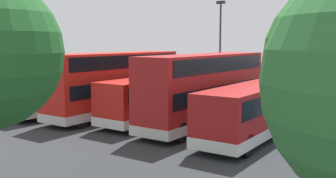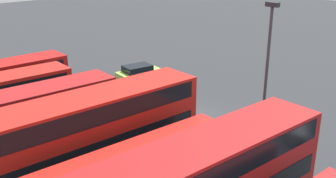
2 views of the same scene
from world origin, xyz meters
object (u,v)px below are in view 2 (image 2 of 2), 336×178
car_small_green (139,73)px  bus_single_deck_third (140,178)px  bus_double_decker_fourth (93,135)px  lamp_post_tall (267,71)px  bus_single_deck_fifth (56,128)px  bus_single_deck_sixth (36,109)px

car_small_green → bus_single_deck_third: bearing=140.9°
bus_double_decker_fourth → bus_single_deck_third: bearing=-179.6°
lamp_post_tall → bus_single_deck_fifth: bearing=46.5°
bus_single_deck_fifth → bus_single_deck_sixth: (3.49, -0.49, -0.00)m
bus_single_deck_fifth → bus_single_deck_sixth: size_ratio=1.11×
bus_single_deck_third → bus_single_deck_fifth: bearing=1.8°
bus_single_deck_sixth → lamp_post_tall: (-11.53, -7.97, 3.41)m
bus_single_deck_sixth → car_small_green: bus_single_deck_sixth is taller
bus_single_deck_sixth → lamp_post_tall: bearing=-145.3°
bus_single_deck_third → car_small_green: (14.47, -11.74, -0.92)m
bus_single_deck_fifth → car_small_green: bus_single_deck_fifth is taller
bus_single_deck_fifth → bus_double_decker_fourth: bearing=-176.7°
car_small_green → lamp_post_tall: bearing=167.1°
bus_single_deck_third → lamp_post_tall: size_ratio=1.18×
lamp_post_tall → bus_double_decker_fourth: bearing=61.7°
bus_single_deck_sixth → bus_single_deck_third: bearing=178.6°
bus_double_decker_fourth → car_small_green: bus_double_decker_fourth is taller
bus_single_deck_third → car_small_green: 18.65m
bus_single_deck_third → bus_single_deck_sixth: (10.73, -0.26, 0.00)m
bus_double_decker_fourth → bus_single_deck_sixth: bus_double_decker_fourth is taller
bus_single_deck_fifth → bus_single_deck_sixth: same height
bus_double_decker_fourth → car_small_green: size_ratio=2.85×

